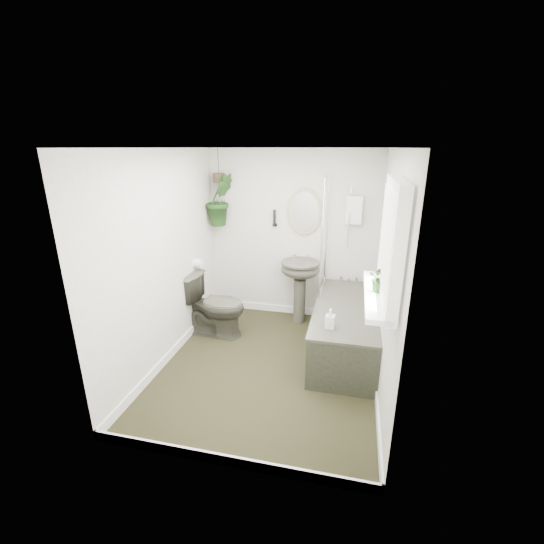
# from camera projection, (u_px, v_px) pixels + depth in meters

# --- Properties ---
(floor) EXTENTS (2.30, 2.80, 0.02)m
(floor) POSITION_uv_depth(u_px,v_px,m) (269.00, 366.00, 4.06)
(floor) COLOR black
(floor) RESTS_ON ground
(ceiling) EXTENTS (2.30, 2.80, 0.02)m
(ceiling) POSITION_uv_depth(u_px,v_px,m) (268.00, 147.00, 3.31)
(ceiling) COLOR white
(ceiling) RESTS_ON ground
(wall_back) EXTENTS (2.30, 0.02, 2.30)m
(wall_back) POSITION_uv_depth(u_px,v_px,m) (292.00, 236.00, 4.98)
(wall_back) COLOR silver
(wall_back) RESTS_ON ground
(wall_front) EXTENTS (2.30, 0.02, 2.30)m
(wall_front) POSITION_uv_depth(u_px,v_px,m) (219.00, 333.00, 2.39)
(wall_front) COLOR silver
(wall_front) RESTS_ON ground
(wall_left) EXTENTS (0.02, 2.80, 2.30)m
(wall_left) POSITION_uv_depth(u_px,v_px,m) (165.00, 260.00, 3.93)
(wall_left) COLOR silver
(wall_left) RESTS_ON ground
(wall_right) EXTENTS (0.02, 2.80, 2.30)m
(wall_right) POSITION_uv_depth(u_px,v_px,m) (388.00, 276.00, 3.44)
(wall_right) COLOR silver
(wall_right) RESTS_ON ground
(skirting) EXTENTS (2.30, 2.80, 0.10)m
(skirting) POSITION_uv_depth(u_px,v_px,m) (269.00, 361.00, 4.04)
(skirting) COLOR white
(skirting) RESTS_ON floor
(bathtub) EXTENTS (0.72, 1.72, 0.58)m
(bathtub) POSITION_uv_depth(u_px,v_px,m) (345.00, 329.00, 4.26)
(bathtub) COLOR #3D3C32
(bathtub) RESTS_ON floor
(bath_screen) EXTENTS (0.04, 0.72, 1.40)m
(bath_screen) POSITION_uv_depth(u_px,v_px,m) (325.00, 235.00, 4.46)
(bath_screen) COLOR silver
(bath_screen) RESTS_ON bathtub
(shower_box) EXTENTS (0.20, 0.10, 0.35)m
(shower_box) POSITION_uv_depth(u_px,v_px,m) (354.00, 210.00, 4.62)
(shower_box) COLOR white
(shower_box) RESTS_ON wall_back
(oval_mirror) EXTENTS (0.46, 0.03, 0.62)m
(oval_mirror) POSITION_uv_depth(u_px,v_px,m) (304.00, 212.00, 4.80)
(oval_mirror) COLOR tan
(oval_mirror) RESTS_ON wall_back
(wall_sconce) EXTENTS (0.04, 0.04, 0.22)m
(wall_sconce) POSITION_uv_depth(u_px,v_px,m) (274.00, 218.00, 4.91)
(wall_sconce) COLOR black
(wall_sconce) RESTS_ON wall_back
(toilet_roll_holder) EXTENTS (0.11, 0.11, 0.11)m
(toilet_roll_holder) POSITION_uv_depth(u_px,v_px,m) (198.00, 263.00, 4.64)
(toilet_roll_holder) COLOR white
(toilet_roll_holder) RESTS_ON wall_left
(window_recess) EXTENTS (0.08, 1.00, 0.90)m
(window_recess) POSITION_uv_depth(u_px,v_px,m) (392.00, 242.00, 2.65)
(window_recess) COLOR white
(window_recess) RESTS_ON wall_right
(window_sill) EXTENTS (0.18, 1.00, 0.04)m
(window_sill) POSITION_uv_depth(u_px,v_px,m) (376.00, 294.00, 2.80)
(window_sill) COLOR white
(window_sill) RESTS_ON wall_right
(window_blinds) EXTENTS (0.01, 0.86, 0.76)m
(window_blinds) POSITION_uv_depth(u_px,v_px,m) (385.00, 242.00, 2.66)
(window_blinds) COLOR white
(window_blinds) RESTS_ON wall_right
(toilet) EXTENTS (0.82, 0.50, 0.81)m
(toilet) POSITION_uv_depth(u_px,v_px,m) (214.00, 305.00, 4.63)
(toilet) COLOR #3D3C32
(toilet) RESTS_ON floor
(pedestal_sink) EXTENTS (0.52, 0.45, 0.88)m
(pedestal_sink) POSITION_uv_depth(u_px,v_px,m) (300.00, 292.00, 4.94)
(pedestal_sink) COLOR #3D3C32
(pedestal_sink) RESTS_ON floor
(sill_plant) EXTENTS (0.20, 0.18, 0.22)m
(sill_plant) POSITION_uv_depth(u_px,v_px,m) (382.00, 278.00, 2.77)
(sill_plant) COLOR black
(sill_plant) RESTS_ON window_sill
(hanging_plant) EXTENTS (0.49, 0.48, 0.69)m
(hanging_plant) POSITION_uv_depth(u_px,v_px,m) (220.00, 200.00, 4.88)
(hanging_plant) COLOR black
(hanging_plant) RESTS_ON ceiling
(soap_bottle) EXTENTS (0.10, 0.10, 0.21)m
(soap_bottle) POSITION_uv_depth(u_px,v_px,m) (330.00, 319.00, 3.63)
(soap_bottle) COLOR #312E2F
(soap_bottle) RESTS_ON bathtub
(hanging_pot) EXTENTS (0.16, 0.16, 0.12)m
(hanging_pot) POSITION_uv_depth(u_px,v_px,m) (219.00, 178.00, 4.79)
(hanging_pot) COLOR #3C2F1F
(hanging_pot) RESTS_ON ceiling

